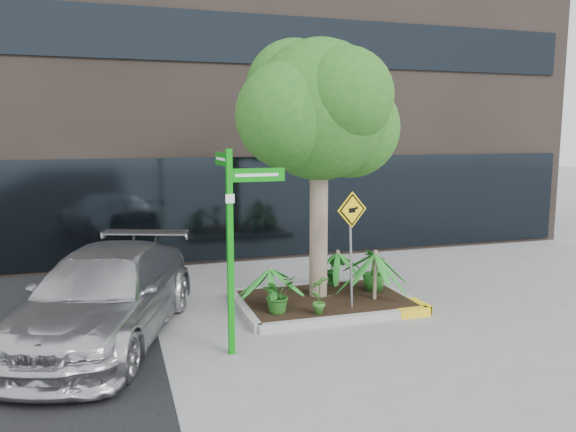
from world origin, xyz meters
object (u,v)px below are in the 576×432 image
object	(u,v)px
parked_car	(105,296)
tree	(319,110)
street_sign_post	(233,229)
cattle_sign	(352,230)

from	to	relation	value
parked_car	tree	bearing A→B (deg)	32.09
tree	street_sign_post	distance (m)	3.43
street_sign_post	cattle_sign	xyz separation A→B (m)	(2.39, 1.10, -0.32)
street_sign_post	parked_car	bearing A→B (deg)	146.01
street_sign_post	cattle_sign	size ratio (longest dim) A/B	1.45
parked_car	cattle_sign	world-z (taller)	cattle_sign
parked_car	street_sign_post	size ratio (longest dim) A/B	1.61
parked_car	cattle_sign	distance (m)	4.34
parked_car	street_sign_post	bearing A→B (deg)	-11.97
tree	cattle_sign	size ratio (longest dim) A/B	2.40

